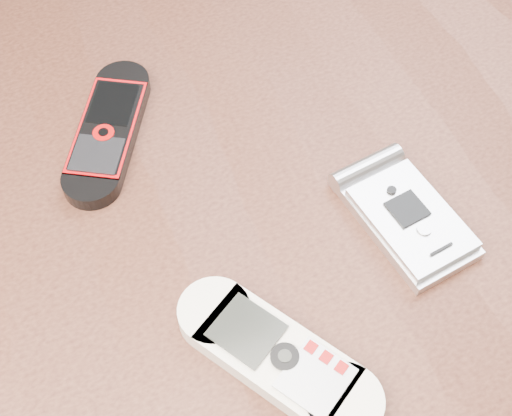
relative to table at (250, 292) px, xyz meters
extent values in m
cube|color=black|center=(0.00, 0.00, 0.09)|extent=(1.20, 0.80, 0.03)
cube|color=black|center=(0.54, 0.34, -0.29)|extent=(0.06, 0.06, 0.71)
cube|color=white|center=(-0.03, -0.10, 0.11)|extent=(0.11, 0.14, 0.02)
cube|color=black|center=(-0.06, 0.11, 0.11)|extent=(0.10, 0.13, 0.01)
cube|color=silver|center=(0.09, -0.05, 0.11)|extent=(0.06, 0.11, 0.02)
camera|label=1|loc=(-0.10, -0.24, 0.50)|focal=50.00mm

